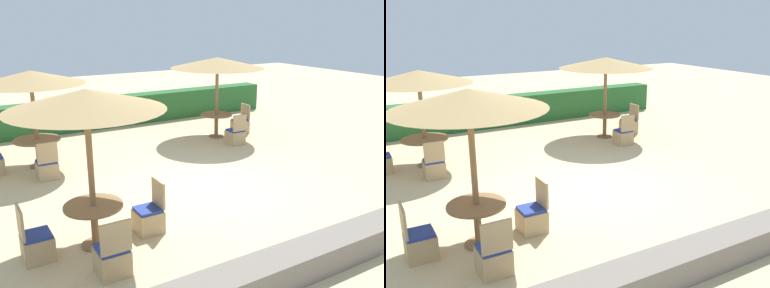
{
  "view_description": "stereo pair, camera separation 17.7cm",
  "coord_description": "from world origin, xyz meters",
  "views": [
    {
      "loc": [
        -4.75,
        -7.35,
        3.65
      ],
      "look_at": [
        0.0,
        0.6,
        0.9
      ],
      "focal_mm": 40.0,
      "sensor_mm": 36.0,
      "label": 1
    },
    {
      "loc": [
        -4.59,
        -7.44,
        3.65
      ],
      "look_at": [
        0.0,
        0.6,
        0.9
      ],
      "focal_mm": 40.0,
      "sensor_mm": 36.0,
      "label": 2
    }
  ],
  "objects": [
    {
      "name": "parasol_front_left",
      "position": [
        -2.86,
        -1.07,
        2.45
      ],
      "size": [
        2.46,
        2.46,
        2.63
      ],
      "color": "olive",
      "rests_on": "ground_plane"
    },
    {
      "name": "patio_chair_front_left_west",
      "position": [
        -3.79,
        -1.02,
        0.26
      ],
      "size": [
        0.46,
        0.46,
        0.93
      ],
      "rotation": [
        0.0,
        0.0,
        -1.57
      ],
      "color": "tan",
      "rests_on": "ground_plane"
    },
    {
      "name": "patio_chair_back_right_south",
      "position": [
        2.66,
        2.53,
        0.26
      ],
      "size": [
        0.46,
        0.46,
        0.93
      ],
      "color": "tan",
      "rests_on": "ground_plane"
    },
    {
      "name": "stone_border",
      "position": [
        0.0,
        -3.44,
        0.22
      ],
      "size": [
        10.0,
        0.56,
        0.44
      ],
      "primitive_type": "cube",
      "color": "slate",
      "rests_on": "ground_plane"
    },
    {
      "name": "patio_chair_back_left_south",
      "position": [
        -2.83,
        2.47,
        0.26
      ],
      "size": [
        0.46,
        0.46,
        0.93
      ],
      "color": "tan",
      "rests_on": "ground_plane"
    },
    {
      "name": "patio_chair_front_left_east",
      "position": [
        -1.88,
        -1.08,
        0.26
      ],
      "size": [
        0.46,
        0.46,
        0.93
      ],
      "rotation": [
        0.0,
        0.0,
        1.57
      ],
      "color": "tan",
      "rests_on": "ground_plane"
    },
    {
      "name": "round_table_back_right",
      "position": [
        2.63,
        3.51,
        0.56
      ],
      "size": [
        0.98,
        0.98,
        0.74
      ],
      "color": "olive",
      "rests_on": "ground_plane"
    },
    {
      "name": "round_table_front_left",
      "position": [
        -2.86,
        -1.07,
        0.56
      ],
      "size": [
        0.96,
        0.96,
        0.73
      ],
      "color": "olive",
      "rests_on": "ground_plane"
    },
    {
      "name": "patio_chair_back_right_east",
      "position": [
        3.6,
        3.54,
        0.26
      ],
      "size": [
        0.46,
        0.46,
        0.93
      ],
      "rotation": [
        0.0,
        0.0,
        1.57
      ],
      "color": "tan",
      "rests_on": "ground_plane"
    },
    {
      "name": "parasol_back_right",
      "position": [
        2.63,
        3.51,
        2.32
      ],
      "size": [
        2.86,
        2.86,
        2.49
      ],
      "color": "olive",
      "rests_on": "ground_plane"
    },
    {
      "name": "hedge_row",
      "position": [
        0.0,
        6.62,
        0.51
      ],
      "size": [
        13.0,
        0.7,
        1.01
      ],
      "primitive_type": "cube",
      "color": "#28602D",
      "rests_on": "ground_plane"
    },
    {
      "name": "patio_chair_front_left_south",
      "position": [
        -2.92,
        -2.01,
        0.26
      ],
      "size": [
        0.46,
        0.46,
        0.93
      ],
      "color": "tan",
      "rests_on": "ground_plane"
    },
    {
      "name": "ground_plane",
      "position": [
        0.0,
        0.0,
        0.0
      ],
      "size": [
        40.0,
        40.0,
        0.0
      ],
      "primitive_type": "plane",
      "color": "#D1BA8C"
    },
    {
      "name": "parasol_back_left",
      "position": [
        -2.81,
        3.47,
        2.26
      ],
      "size": [
        2.61,
        2.61,
        2.43
      ],
      "color": "olive",
      "rests_on": "ground_plane"
    },
    {
      "name": "round_table_back_left",
      "position": [
        -2.81,
        3.47,
        0.59
      ],
      "size": [
        1.15,
        1.15,
        0.73
      ],
      "color": "olive",
      "rests_on": "ground_plane"
    }
  ]
}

